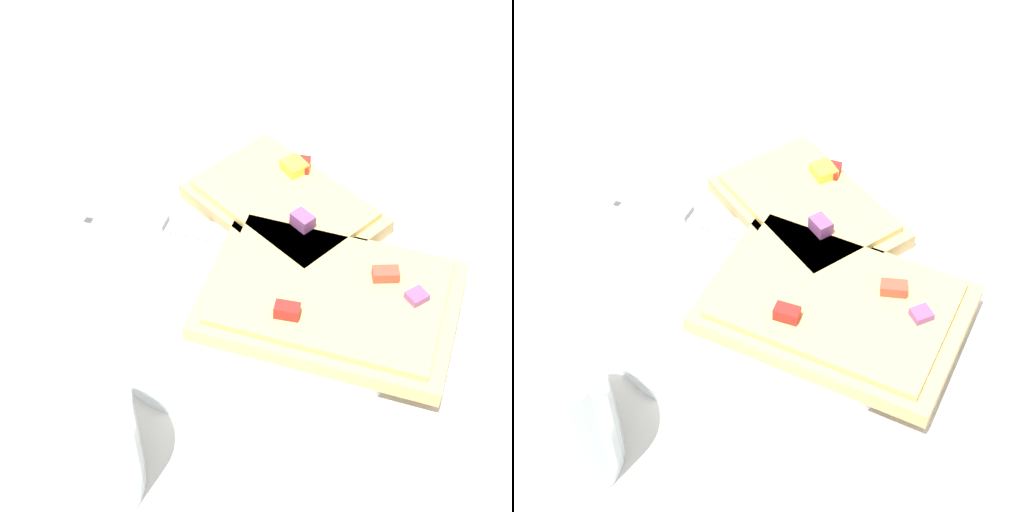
% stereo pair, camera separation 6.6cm
% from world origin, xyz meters
% --- Properties ---
extents(ground_plane, '(4.00, 4.00, 0.00)m').
position_xyz_m(ground_plane, '(0.00, 0.00, 0.00)').
color(ground_plane, beige).
extents(plate, '(0.29, 0.29, 0.01)m').
position_xyz_m(plate, '(0.00, 0.00, 0.01)').
color(plate, white).
rests_on(plate, ground).
extents(fork, '(0.17, 0.15, 0.01)m').
position_xyz_m(fork, '(0.04, 0.01, 0.01)').
color(fork, '#B7B7BC').
rests_on(fork, plate).
extents(knife, '(0.16, 0.14, 0.01)m').
position_xyz_m(knife, '(0.04, -0.06, 0.01)').
color(knife, '#B7B7BC').
rests_on(knife, plate).
extents(pizza_slice_main, '(0.22, 0.22, 0.03)m').
position_xyz_m(pizza_slice_main, '(-0.03, 0.06, 0.02)').
color(pizza_slice_main, tan).
rests_on(pizza_slice_main, plate).
extents(pizza_slice_corner, '(0.14, 0.17, 0.03)m').
position_xyz_m(pizza_slice_corner, '(-0.05, -0.04, 0.02)').
color(pizza_slice_corner, tan).
rests_on(pizza_slice_corner, plate).
extents(crumb_scatter, '(0.03, 0.06, 0.01)m').
position_xyz_m(crumb_scatter, '(0.01, -0.02, 0.02)').
color(crumb_scatter, tan).
rests_on(crumb_scatter, plate).
extents(drinking_glass, '(0.08, 0.08, 0.11)m').
position_xyz_m(drinking_glass, '(0.18, 0.12, 0.05)').
color(drinking_glass, silver).
rests_on(drinking_glass, ground).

